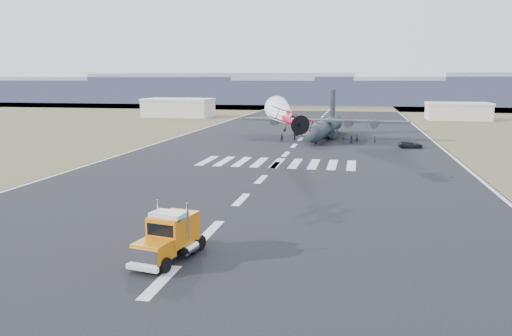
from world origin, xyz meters
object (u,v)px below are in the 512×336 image
(aerobatic_biplane, at_px, (293,121))
(crew_e, at_px, (351,140))
(crew_g, at_px, (357,138))
(crew_f, at_px, (315,136))
(crew_b, at_px, (294,136))
(crew_c, at_px, (343,140))
(crew_h, at_px, (282,138))
(hangar_left, at_px, (179,107))
(crew_a, at_px, (375,140))
(transport_aircraft, at_px, (325,126))
(crew_d, at_px, (295,136))
(semi_truck, at_px, (170,236))
(support_vehicle, at_px, (410,145))
(hangar_right, at_px, (458,111))

(aerobatic_biplane, relative_size, crew_e, 4.02)
(crew_g, bearing_deg, crew_f, 155.14)
(crew_b, xyz_separation_m, crew_c, (11.10, -5.66, -0.14))
(crew_g, distance_m, crew_h, 16.36)
(hangar_left, height_order, crew_a, hangar_left)
(crew_b, bearing_deg, hangar_left, 179.30)
(crew_a, bearing_deg, aerobatic_biplane, -28.49)
(transport_aircraft, height_order, crew_b, transport_aircraft)
(hangar_left, height_order, transport_aircraft, transport_aircraft)
(crew_a, height_order, crew_d, crew_d)
(semi_truck, height_order, crew_a, semi_truck)
(hangar_left, bearing_deg, crew_d, -50.97)
(support_vehicle, distance_m, crew_h, 27.16)
(crew_e, distance_m, crew_g, 2.46)
(crew_c, xyz_separation_m, crew_h, (-13.25, 1.27, 0.11))
(transport_aircraft, height_order, crew_g, transport_aircraft)
(aerobatic_biplane, xyz_separation_m, crew_c, (5.27, 43.15, -7.51))
(support_vehicle, xyz_separation_m, crew_f, (-19.95, 9.92, 0.27))
(transport_aircraft, xyz_separation_m, crew_c, (4.41, -10.14, -2.06))
(crew_e, bearing_deg, semi_truck, -130.69)
(support_vehicle, xyz_separation_m, crew_e, (-11.72, 4.87, 0.15))
(aerobatic_biplane, bearing_deg, crew_f, 77.79)
(crew_e, bearing_deg, hangar_right, 33.27)
(hangar_right, xyz_separation_m, crew_f, (-42.68, -66.61, -2.07))
(transport_aircraft, distance_m, crew_h, 12.68)
(crew_b, bearing_deg, crew_c, 23.13)
(crew_b, xyz_separation_m, crew_f, (4.62, 0.70, 0.02))
(crew_a, xyz_separation_m, crew_b, (-17.80, 3.31, 0.11))
(aerobatic_biplane, xyz_separation_m, crew_g, (8.23, 46.61, -7.44))
(hangar_right, height_order, crew_a, hangar_right)
(transport_aircraft, bearing_deg, crew_g, -36.16)
(crew_g, xyz_separation_m, crew_h, (-16.21, -2.18, 0.05))
(crew_a, height_order, crew_h, crew_h)
(crew_c, height_order, crew_e, crew_e)
(crew_g, bearing_deg, semi_truck, -107.97)
(transport_aircraft, height_order, crew_c, transport_aircraft)
(crew_a, height_order, crew_c, crew_a)
(crew_d, distance_m, crew_e, 13.34)
(transport_aircraft, relative_size, crew_e, 23.30)
(support_vehicle, height_order, crew_e, crew_e)
(crew_c, distance_m, crew_d, 12.18)
(crew_h, bearing_deg, semi_truck, -113.54)
(aerobatic_biplane, bearing_deg, transport_aircraft, 75.46)
(crew_c, distance_m, crew_f, 9.08)
(hangar_right, bearing_deg, crew_h, -124.59)
(crew_b, distance_m, crew_f, 4.68)
(hangar_right, bearing_deg, crew_f, -122.65)
(support_vehicle, xyz_separation_m, crew_c, (-13.47, 3.56, 0.11))
(hangar_right, xyz_separation_m, crew_h, (-49.45, -71.70, -2.11))
(crew_e, relative_size, crew_f, 0.87)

